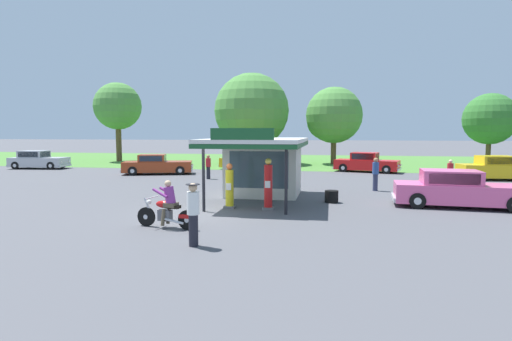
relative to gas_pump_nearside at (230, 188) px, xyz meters
name	(u,v)px	position (x,y,z in m)	size (l,w,h in m)	color
ground_plane	(201,213)	(-0.84, -1.23, -0.85)	(300.00, 300.00, 0.00)	#4C4C51
grass_verge_strip	(286,161)	(-0.84, 28.77, -0.84)	(120.00, 24.00, 0.01)	#477A33
service_station_kiosk	(263,162)	(0.81, 3.47, 0.83)	(4.17, 7.07, 3.29)	beige
gas_pump_nearside	(230,188)	(0.00, 0.00, 0.00)	(0.44, 0.44, 1.86)	slate
gas_pump_offside	(268,186)	(1.62, 0.00, 0.12)	(0.44, 0.44, 2.10)	slate
motorcycle_with_rider	(167,208)	(-1.14, -3.81, -0.19)	(2.18, 0.73, 1.58)	black
featured_classic_sedan	(458,190)	(9.39, 1.99, -0.14)	(5.56, 2.28, 1.55)	#E55993
parked_car_back_row_centre	(157,165)	(-8.77, 12.53, -0.18)	(5.50, 3.26, 1.47)	#993819
parked_car_back_row_far_right	(501,169)	(15.12, 13.01, -0.12)	(5.62, 2.33, 1.60)	gold
parked_car_back_row_centre_right	(250,162)	(-2.62, 17.31, -0.18)	(5.47, 3.27, 1.46)	gold
parked_car_back_row_right	(366,163)	(6.87, 17.06, -0.15)	(5.33, 3.15, 1.54)	red
parked_car_back_row_left	(38,160)	(-20.83, 15.03, -0.13)	(4.98, 2.34, 1.56)	#B7B7BC
bystander_admiring_sedan	(208,166)	(-4.00, 10.07, 0.01)	(0.34, 0.34, 1.63)	black
bystander_chatting_near_pumps	(376,173)	(6.47, 6.31, 0.10)	(0.34, 0.34, 1.78)	#2D3351
bystander_leaning_by_kiosk	(450,172)	(10.97, 9.15, -0.04)	(0.34, 0.34, 1.55)	black
bystander_standing_back_lot	(193,212)	(0.41, -5.71, 0.10)	(0.38, 0.38, 1.75)	black
tree_oak_left	(491,120)	(18.68, 25.24, 3.43)	(4.74, 4.74, 6.75)	brown
tree_oak_distant_spare	(332,117)	(4.14, 24.71, 3.81)	(5.46, 5.46, 7.53)	brown
tree_oak_right	(251,113)	(-3.85, 24.04, 4.22)	(7.39, 7.39, 8.97)	brown
tree_oak_centre	(118,107)	(-18.51, 24.70, 4.99)	(5.04, 5.04, 8.46)	brown
spare_tire_stack	(332,197)	(4.16, 2.15, -0.58)	(0.60, 0.60, 0.54)	black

